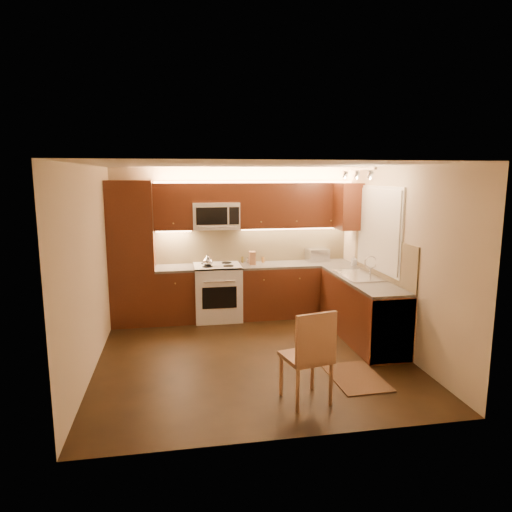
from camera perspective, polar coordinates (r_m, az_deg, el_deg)
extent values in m
cube|color=black|center=(6.27, -0.49, -12.25)|extent=(4.00, 4.00, 0.01)
cube|color=beige|center=(5.80, -0.52, 11.25)|extent=(4.00, 4.00, 0.01)
cube|color=#C6B191|center=(7.86, -2.92, 1.77)|extent=(4.00, 0.01, 2.50)
cube|color=#C6B191|center=(4.00, 4.26, -6.32)|extent=(4.00, 0.01, 2.50)
cube|color=#C6B191|center=(5.92, -19.96, -1.54)|extent=(0.01, 4.00, 2.50)
cube|color=#C6B191|center=(6.54, 17.05, -0.33)|extent=(0.01, 4.00, 2.50)
cube|color=#461E0F|center=(7.55, -15.14, 0.33)|extent=(0.70, 0.60, 2.30)
cube|color=#461E0F|center=(7.67, -9.96, -4.82)|extent=(0.62, 0.60, 0.86)
cube|color=#3B3836|center=(7.57, -10.07, -1.53)|extent=(0.62, 0.60, 0.04)
cube|color=#461E0F|center=(7.93, 4.91, -4.22)|extent=(1.92, 0.60, 0.86)
cube|color=#3B3836|center=(7.83, 4.96, -1.03)|extent=(1.92, 0.60, 0.04)
cube|color=#461E0F|center=(6.95, 12.99, -6.50)|extent=(0.60, 2.00, 0.86)
cube|color=#3B3836|center=(6.84, 13.14, -2.88)|extent=(0.60, 2.00, 0.04)
cube|color=silver|center=(6.34, 15.47, -8.21)|extent=(0.58, 0.60, 0.84)
cube|color=tan|center=(7.91, -0.39, 1.47)|extent=(3.30, 0.02, 0.60)
cube|color=tan|center=(6.90, 15.46, -0.16)|extent=(0.02, 2.00, 0.60)
cube|color=#461E0F|center=(7.56, -10.30, 6.06)|extent=(0.62, 0.35, 0.75)
cube|color=#461E0F|center=(7.82, 4.83, 6.31)|extent=(1.92, 0.35, 0.75)
cube|color=#461E0F|center=(7.58, -5.08, 7.86)|extent=(0.76, 0.35, 0.31)
cube|color=#461E0F|center=(7.66, 11.37, 6.08)|extent=(0.35, 0.50, 0.75)
cube|color=silver|center=(6.97, 15.05, 3.29)|extent=(0.03, 1.44, 1.24)
cube|color=silver|center=(6.96, 14.90, 3.29)|extent=(0.02, 1.36, 1.16)
cube|color=silver|center=(6.62, 12.47, 10.52)|extent=(0.04, 1.20, 0.03)
cube|color=silver|center=(8.04, 7.60, 0.14)|extent=(0.39, 0.31, 0.22)
cube|color=#976444|center=(7.67, -0.46, -0.25)|extent=(0.10, 0.16, 0.22)
cylinder|color=silver|center=(7.80, -0.98, -0.50)|extent=(0.05, 0.05, 0.10)
cylinder|color=brown|center=(7.83, -1.70, -0.47)|extent=(0.05, 0.05, 0.10)
cylinder|color=silver|center=(7.80, -1.13, -0.55)|extent=(0.05, 0.05, 0.09)
cylinder|color=olive|center=(7.84, 0.88, -0.47)|extent=(0.06, 0.06, 0.10)
imported|color=silver|center=(7.76, 12.09, -0.55)|extent=(0.08, 0.08, 0.17)
cube|color=black|center=(5.75, 12.32, -14.53)|extent=(0.61, 0.89, 0.01)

